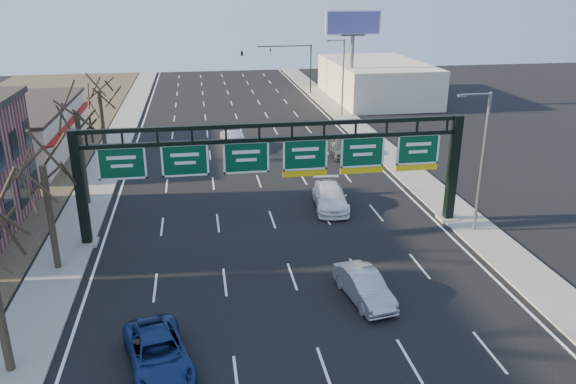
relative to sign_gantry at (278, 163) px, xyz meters
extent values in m
plane|color=black|center=(-0.16, -8.00, -4.63)|extent=(160.00, 160.00, 0.00)
cube|color=gray|center=(-12.96, 12.00, -4.57)|extent=(3.00, 120.00, 0.12)
cube|color=gray|center=(12.64, 12.00, -4.57)|extent=(3.00, 120.00, 0.12)
cube|color=white|center=(-0.16, 12.00, -4.62)|extent=(21.60, 120.00, 0.01)
cube|color=black|center=(-11.86, 0.00, -1.03)|extent=(0.55, 0.55, 7.20)
cube|color=gray|center=(-11.86, 0.00, -4.53)|extent=(1.20, 1.20, 0.20)
cube|color=black|center=(11.54, 0.00, -1.03)|extent=(0.55, 0.55, 7.20)
cube|color=gray|center=(11.54, 0.00, -4.53)|extent=(1.20, 1.20, 0.20)
cube|color=black|center=(-0.16, 0.00, 2.42)|extent=(23.40, 0.25, 0.25)
cube|color=black|center=(-0.16, 0.00, 1.52)|extent=(23.40, 0.25, 0.25)
cube|color=#044226|center=(-9.33, 0.00, 0.47)|extent=(2.80, 0.10, 2.00)
cube|color=#044226|center=(-5.66, 0.00, 0.47)|extent=(2.80, 0.10, 2.00)
cube|color=#044226|center=(-1.99, 0.00, 0.47)|extent=(2.80, 0.10, 2.00)
cube|color=#044226|center=(1.67, 0.00, 0.47)|extent=(2.80, 0.10, 2.00)
cube|color=yellow|center=(1.67, 0.00, -0.75)|extent=(2.80, 0.10, 0.40)
cube|color=#044226|center=(5.34, 0.00, 0.47)|extent=(2.80, 0.10, 2.00)
cube|color=yellow|center=(5.34, 0.00, -0.75)|extent=(2.80, 0.10, 0.40)
cube|color=#044226|center=(9.01, 0.00, 0.47)|extent=(2.80, 0.10, 2.00)
cube|color=yellow|center=(9.01, 0.00, -0.75)|extent=(2.80, 0.10, 0.40)
cube|color=beige|center=(-21.66, 21.00, -2.43)|extent=(10.00, 18.00, 4.40)
cube|color=#332B26|center=(-21.66, 21.00, -0.08)|extent=(10.40, 18.40, 0.30)
cube|color=maroon|center=(-16.56, 21.00, -1.63)|extent=(1.20, 18.00, 0.40)
cube|color=beige|center=(19.84, 42.00, -2.13)|extent=(12.00, 20.00, 5.00)
cylinder|color=#2F241A|center=(-12.96, -3.00, -1.47)|extent=(0.36, 0.36, 6.08)
cylinder|color=#2F241A|center=(-12.96, 7.00, -1.09)|extent=(0.36, 0.36, 6.84)
cylinder|color=#2F241A|center=(-12.96, 17.00, -1.28)|extent=(0.36, 0.36, 6.46)
cylinder|color=slate|center=(12.44, -2.00, -0.01)|extent=(0.20, 0.20, 9.00)
cylinder|color=slate|center=(11.54, -2.00, 4.39)|extent=(1.80, 0.12, 0.12)
cube|color=slate|center=(10.64, -2.00, 4.34)|extent=(0.50, 0.22, 0.15)
cylinder|color=slate|center=(12.44, 32.00, -0.01)|extent=(0.20, 0.20, 9.00)
cylinder|color=slate|center=(11.54, 32.00, 4.39)|extent=(1.80, 0.12, 0.12)
cube|color=slate|center=(10.64, 32.00, 4.34)|extent=(0.50, 0.22, 0.15)
cylinder|color=slate|center=(14.84, 37.00, -0.13)|extent=(0.50, 0.50, 9.00)
cube|color=slate|center=(14.84, 37.00, 4.37)|extent=(3.00, 0.30, 0.20)
cube|color=white|center=(14.84, 37.00, 5.87)|extent=(7.00, 0.30, 3.00)
cube|color=#5250A1|center=(14.84, 36.80, 5.87)|extent=(6.60, 0.05, 2.60)
cylinder|color=black|center=(11.64, 47.00, -1.13)|extent=(0.18, 0.18, 7.00)
cylinder|color=black|center=(7.84, 47.00, 2.17)|extent=(7.60, 0.14, 0.14)
imported|color=black|center=(5.84, 47.00, 1.37)|extent=(0.20, 0.20, 1.00)
imported|color=black|center=(1.84, 47.00, 1.37)|extent=(0.54, 0.54, 1.62)
imported|color=navy|center=(-6.93, -12.76, -3.91)|extent=(3.48, 5.55, 1.43)
imported|color=#9D9EA2|center=(3.01, -8.91, -3.89)|extent=(2.29, 4.71, 1.49)
imported|color=white|center=(4.21, 3.52, -3.83)|extent=(2.78, 5.68, 1.59)
imported|color=#474A4C|center=(8.28, 15.72, -3.82)|extent=(2.43, 4.92, 1.61)
imported|color=silver|center=(-1.43, 19.86, -3.82)|extent=(2.49, 5.12, 1.62)
camera|label=1|loc=(-4.79, -32.71, 10.39)|focal=35.00mm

